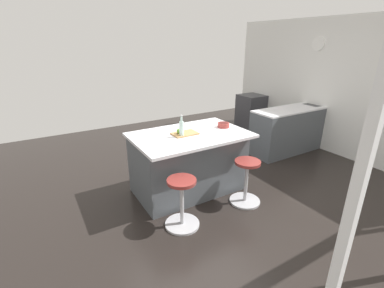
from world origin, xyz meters
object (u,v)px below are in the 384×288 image
(stool_by_window, at_px, (246,183))
(fruit_bowl, at_px, (223,125))
(oven_range, at_px, (251,112))
(apple_green, at_px, (179,131))
(kitchen_island, at_px, (189,162))
(stool_middle, at_px, (182,204))
(cutting_board, at_px, (185,134))
(water_bottle, at_px, (182,128))

(stool_by_window, height_order, fruit_bowl, fruit_bowl)
(oven_range, height_order, apple_green, apple_green)
(kitchen_island, xyz_separation_m, stool_middle, (0.52, 0.73, -0.17))
(apple_green, distance_m, fruit_bowl, 0.77)
(stool_middle, height_order, cutting_board, cutting_board)
(cutting_board, bearing_deg, stool_middle, 57.64)
(oven_range, relative_size, stool_middle, 1.36)
(oven_range, height_order, water_bottle, water_bottle)
(kitchen_island, xyz_separation_m, apple_green, (0.16, 0.01, 0.52))
(stool_by_window, bearing_deg, stool_middle, 0.00)
(oven_range, xyz_separation_m, cutting_board, (3.13, 1.98, 0.51))
(stool_middle, relative_size, apple_green, 8.64)
(stool_by_window, bearing_deg, cutting_board, -49.71)
(kitchen_island, distance_m, fruit_bowl, 0.79)
(cutting_board, bearing_deg, kitchen_island, -163.82)
(apple_green, distance_m, water_bottle, 0.10)
(water_bottle, xyz_separation_m, fruit_bowl, (-0.77, -0.06, -0.08))
(stool_middle, distance_m, apple_green, 1.06)
(oven_range, xyz_separation_m, kitchen_island, (3.05, 1.96, 0.03))
(oven_range, height_order, fruit_bowl, fruit_bowl)
(stool_by_window, distance_m, fruit_bowl, 0.97)
(oven_range, height_order, kitchen_island, kitchen_island)
(stool_middle, xyz_separation_m, water_bottle, (-0.36, -0.63, 0.76))
(kitchen_island, relative_size, water_bottle, 5.33)
(kitchen_island, distance_m, stool_by_window, 0.91)
(oven_range, relative_size, cutting_board, 2.47)
(stool_middle, distance_m, fruit_bowl, 1.49)
(apple_green, height_order, water_bottle, water_bottle)
(stool_middle, relative_size, cutting_board, 1.82)
(fruit_bowl, bearing_deg, stool_middle, 31.49)
(kitchen_island, relative_size, stool_middle, 2.54)
(stool_by_window, relative_size, stool_middle, 1.00)
(oven_range, height_order, stool_middle, oven_range)
(oven_range, bearing_deg, kitchen_island, 32.72)
(water_bottle, bearing_deg, oven_range, -147.47)
(stool_by_window, xyz_separation_m, apple_green, (0.68, -0.72, 0.69))
(cutting_board, bearing_deg, water_bottle, 37.59)
(oven_range, relative_size, apple_green, 11.72)
(water_bottle, bearing_deg, cutting_board, -142.41)
(kitchen_island, relative_size, fruit_bowl, 9.18)
(oven_range, bearing_deg, stool_by_window, 46.72)
(fruit_bowl, bearing_deg, water_bottle, 4.26)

